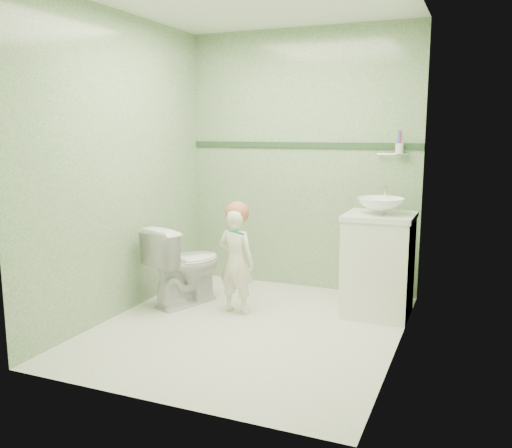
% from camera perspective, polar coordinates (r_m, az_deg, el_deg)
% --- Properties ---
extents(ground, '(2.50, 2.50, 0.00)m').
position_cam_1_polar(ground, '(4.21, -0.80, -10.85)').
color(ground, beige).
rests_on(ground, ground).
extents(room_shell, '(2.50, 2.54, 2.40)m').
position_cam_1_polar(room_shell, '(3.95, -0.84, 5.67)').
color(room_shell, gray).
rests_on(room_shell, ground).
extents(trim_stripe, '(2.20, 0.02, 0.05)m').
position_cam_1_polar(trim_stripe, '(5.10, 4.75, 8.27)').
color(trim_stripe, '#2B472B').
rests_on(trim_stripe, room_shell).
extents(vanity, '(0.52, 0.50, 0.80)m').
position_cam_1_polar(vanity, '(4.51, 12.69, -4.36)').
color(vanity, white).
rests_on(vanity, ground).
extents(counter, '(0.54, 0.52, 0.04)m').
position_cam_1_polar(counter, '(4.43, 12.89, 0.79)').
color(counter, white).
rests_on(counter, vanity).
extents(basin, '(0.37, 0.37, 0.13)m').
position_cam_1_polar(basin, '(4.41, 12.93, 1.87)').
color(basin, white).
rests_on(basin, counter).
extents(faucet, '(0.03, 0.13, 0.18)m').
position_cam_1_polar(faucet, '(4.58, 13.36, 3.15)').
color(faucet, silver).
rests_on(faucet, counter).
extents(cup_holder, '(0.26, 0.07, 0.21)m').
position_cam_1_polar(cup_holder, '(4.84, 14.73, 7.67)').
color(cup_holder, silver).
rests_on(cup_holder, room_shell).
extents(toilet, '(0.59, 0.77, 0.69)m').
position_cam_1_polar(toilet, '(4.72, -7.43, -4.23)').
color(toilet, white).
rests_on(toilet, ground).
extents(toddler, '(0.33, 0.24, 0.86)m').
position_cam_1_polar(toddler, '(4.44, -2.09, -3.94)').
color(toddler, white).
rests_on(toddler, ground).
extents(hair_cap, '(0.19, 0.19, 0.19)m').
position_cam_1_polar(hair_cap, '(4.38, -1.98, 1.17)').
color(hair_cap, '#B56149').
rests_on(hair_cap, toddler).
extents(teal_toothbrush, '(0.11, 0.13, 0.08)m').
position_cam_1_polar(teal_toothbrush, '(4.24, -2.09, -0.79)').
color(teal_toothbrush, '#008264').
rests_on(teal_toothbrush, toddler).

